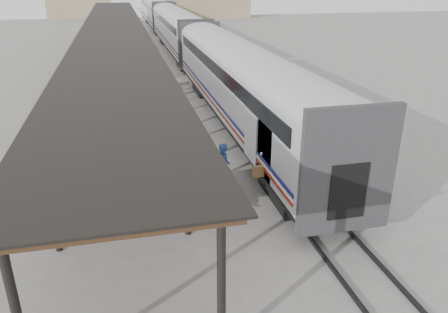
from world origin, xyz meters
TOP-DOWN VIEW (x-y plane):
  - ground at (0.00, 0.00)m, footprint 160.00×160.00m
  - train at (3.19, 33.79)m, footprint 3.45×76.01m
  - canopy at (-3.40, 24.00)m, footprint 4.90×64.30m
  - rails at (3.20, 34.00)m, footprint 1.54×150.00m
  - building_left at (-10.00, 82.00)m, footprint 12.00×8.00m
  - baggage_cart at (-0.06, -0.04)m, footprint 1.26×2.40m
  - suitcase_stack at (-0.15, 0.31)m, footprint 1.31×1.14m
  - luggage_tug at (-1.81, 17.05)m, footprint 1.11×1.72m
  - porter at (0.19, -0.69)m, footprint 0.47×0.67m
  - pedestrian at (-1.51, 14.62)m, footprint 1.14×0.50m

SIDE VIEW (x-z plane):
  - ground at x=0.00m, z-range 0.00..0.00m
  - rails at x=3.20m, z-range 0.00..0.12m
  - baggage_cart at x=-0.06m, z-range 0.22..1.08m
  - luggage_tug at x=-1.81m, z-range -0.06..1.41m
  - pedestrian at x=-1.51m, z-range 0.00..1.91m
  - suitcase_stack at x=-0.15m, z-range 0.77..1.33m
  - porter at x=0.19m, z-range 0.86..2.61m
  - train at x=3.19m, z-range 0.69..4.70m
  - building_left at x=-10.00m, z-range 0.00..6.00m
  - canopy at x=-3.40m, z-range 1.93..6.08m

